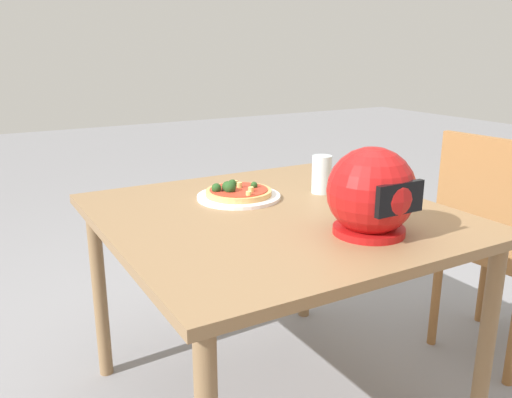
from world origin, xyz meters
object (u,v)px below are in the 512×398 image
at_px(chair_side, 494,238).
at_px(motorcycle_helmet, 371,193).
at_px(drinking_glass, 322,174).
at_px(pizza, 237,191).
at_px(dining_table, 275,234).

bearing_deg(chair_side, motorcycle_helmet, 10.30).
relative_size(motorcycle_helmet, chair_side, 0.27).
height_order(drinking_glass, chair_side, chair_side).
xyz_separation_m(motorcycle_helmet, drinking_glass, (-0.14, -0.41, -0.05)).
distance_m(pizza, drinking_glass, 0.31).
bearing_deg(dining_table, motorcycle_helmet, 112.04).
relative_size(pizza, drinking_glass, 1.68).
bearing_deg(pizza, motorcycle_helmet, 107.17).
bearing_deg(dining_table, drinking_glass, -157.03).
distance_m(pizza, motorcycle_helmet, 0.52).
height_order(motorcycle_helmet, chair_side, motorcycle_helmet).
xyz_separation_m(motorcycle_helmet, chair_side, (-0.76, -0.14, -0.31)).
xyz_separation_m(drinking_glass, chair_side, (-0.62, 0.27, -0.26)).
bearing_deg(motorcycle_helmet, dining_table, -67.96).
bearing_deg(chair_side, dining_table, -10.42).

